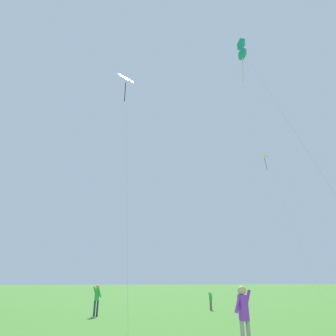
{
  "coord_description": "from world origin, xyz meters",
  "views": [
    {
      "loc": [
        -2.8,
        -4.55,
        1.74
      ],
      "look_at": [
        5.17,
        20.01,
        12.0
      ],
      "focal_mm": 30.66,
      "sensor_mm": 36.0,
      "label": 1
    }
  ],
  "objects_px": {
    "person_in_blue_jacket": "(244,313)",
    "kite_teal_box": "(242,51)",
    "person_child_small": "(211,299)",
    "person_in_red_shirt": "(97,297)",
    "kite_pink_low": "(126,86)",
    "kite_yellow_diamond": "(267,164)"
  },
  "relations": [
    {
      "from": "person_child_small",
      "to": "person_in_blue_jacket",
      "type": "bearing_deg",
      "value": -111.92
    },
    {
      "from": "kite_yellow_diamond",
      "to": "person_in_blue_jacket",
      "type": "distance_m",
      "value": 33.74
    },
    {
      "from": "kite_teal_box",
      "to": "kite_pink_low",
      "type": "xyz_separation_m",
      "value": [
        -7.68,
        6.39,
        -0.33
      ]
    },
    {
      "from": "kite_teal_box",
      "to": "person_in_blue_jacket",
      "type": "xyz_separation_m",
      "value": [
        -6.09,
        -7.0,
        -16.99
      ]
    },
    {
      "from": "kite_pink_low",
      "to": "person_in_blue_jacket",
      "type": "xyz_separation_m",
      "value": [
        1.59,
        -13.39,
        -16.65
      ]
    },
    {
      "from": "kite_yellow_diamond",
      "to": "person_child_small",
      "type": "bearing_deg",
      "value": -143.4
    },
    {
      "from": "kite_pink_low",
      "to": "person_in_red_shirt",
      "type": "height_order",
      "value": "kite_pink_low"
    },
    {
      "from": "person_child_small",
      "to": "person_in_red_shirt",
      "type": "distance_m",
      "value": 7.72
    },
    {
      "from": "kite_teal_box",
      "to": "person_child_small",
      "type": "relative_size",
      "value": 17.07
    },
    {
      "from": "kite_pink_low",
      "to": "person_in_red_shirt",
      "type": "distance_m",
      "value": 17.02
    },
    {
      "from": "person_in_blue_jacket",
      "to": "kite_teal_box",
      "type": "bearing_deg",
      "value": 48.96
    },
    {
      "from": "kite_pink_low",
      "to": "person_in_blue_jacket",
      "type": "relative_size",
      "value": 11.81
    },
    {
      "from": "kite_teal_box",
      "to": "kite_pink_low",
      "type": "distance_m",
      "value": 10.0
    },
    {
      "from": "person_child_small",
      "to": "person_in_red_shirt",
      "type": "bearing_deg",
      "value": -168.97
    },
    {
      "from": "person_in_blue_jacket",
      "to": "person_in_red_shirt",
      "type": "bearing_deg",
      "value": 105.35
    },
    {
      "from": "person_in_red_shirt",
      "to": "person_in_blue_jacket",
      "type": "bearing_deg",
      "value": -74.65
    },
    {
      "from": "person_in_red_shirt",
      "to": "person_in_blue_jacket",
      "type": "height_order",
      "value": "person_in_blue_jacket"
    },
    {
      "from": "person_in_red_shirt",
      "to": "person_in_blue_jacket",
      "type": "relative_size",
      "value": 0.97
    },
    {
      "from": "kite_pink_low",
      "to": "person_child_small",
      "type": "height_order",
      "value": "kite_pink_low"
    },
    {
      "from": "kite_yellow_diamond",
      "to": "person_in_red_shirt",
      "type": "distance_m",
      "value": 29.93
    },
    {
      "from": "kite_teal_box",
      "to": "kite_yellow_diamond",
      "type": "relative_size",
      "value": 1.03
    },
    {
      "from": "kite_yellow_diamond",
      "to": "person_in_blue_jacket",
      "type": "bearing_deg",
      "value": -130.6
    }
  ]
}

